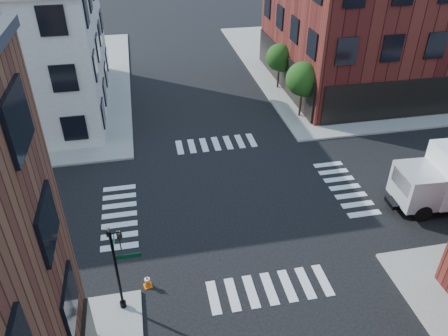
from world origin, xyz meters
TOP-DOWN VIEW (x-y plane):
  - ground at (0.00, 0.00)m, footprint 120.00×120.00m
  - sidewalk_ne at (21.00, 21.00)m, footprint 30.00×30.00m
  - building_ne at (20.50, 16.00)m, footprint 25.00×16.00m
  - tree_near at (7.56, 9.98)m, footprint 2.69×2.69m
  - tree_far at (7.56, 15.98)m, footprint 2.43×2.43m
  - signal_pole at (-6.72, -6.68)m, footprint 1.29×1.24m
  - traffic_cone at (-5.66, -5.70)m, footprint 0.45×0.45m

SIDE VIEW (x-z plane):
  - ground at x=0.00m, z-range 0.00..0.00m
  - sidewalk_ne at x=21.00m, z-range 0.00..0.15m
  - traffic_cone at x=-5.66m, z-range -0.01..0.68m
  - signal_pole at x=-6.72m, z-range 0.56..5.16m
  - tree_far at x=7.56m, z-range 0.84..4.91m
  - tree_near at x=7.56m, z-range 0.91..5.41m
  - building_ne at x=20.50m, z-range 0.00..12.00m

